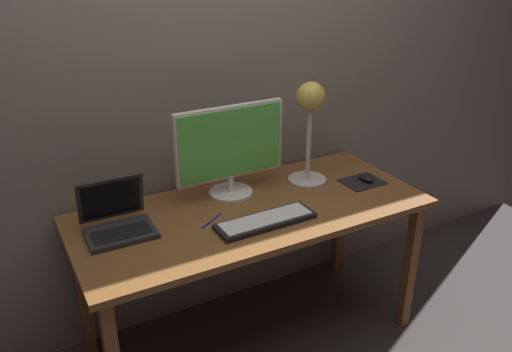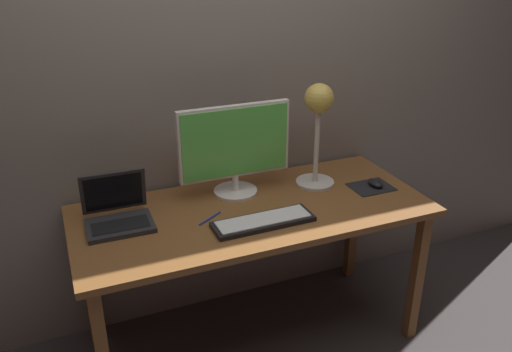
{
  "view_description": "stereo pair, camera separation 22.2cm",
  "coord_description": "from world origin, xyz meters",
  "px_view_note": "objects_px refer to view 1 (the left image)",
  "views": [
    {
      "loc": [
        -0.98,
        -1.83,
        1.84
      ],
      "look_at": [
        -0.01,
        -0.05,
        0.92
      ],
      "focal_mm": 36.44,
      "sensor_mm": 36.0,
      "label": 1
    },
    {
      "loc": [
        -0.78,
        -1.92,
        1.84
      ],
      "look_at": [
        -0.01,
        -0.05,
        0.92
      ],
      "focal_mm": 36.44,
      "sensor_mm": 36.0,
      "label": 2
    }
  ],
  "objects_px": {
    "mouse": "(366,178)",
    "pen": "(211,221)",
    "laptop": "(116,217)",
    "monitor": "(230,148)",
    "keyboard_main": "(266,221)",
    "desk_lamp": "(310,113)"
  },
  "relations": [
    {
      "from": "mouse",
      "to": "pen",
      "type": "height_order",
      "value": "mouse"
    },
    {
      "from": "mouse",
      "to": "laptop",
      "type": "bearing_deg",
      "value": 174.14
    },
    {
      "from": "monitor",
      "to": "mouse",
      "type": "height_order",
      "value": "monitor"
    },
    {
      "from": "laptop",
      "to": "mouse",
      "type": "distance_m",
      "value": 1.23
    },
    {
      "from": "mouse",
      "to": "pen",
      "type": "bearing_deg",
      "value": -179.83
    },
    {
      "from": "keyboard_main",
      "to": "laptop",
      "type": "relative_size",
      "value": 1.58
    },
    {
      "from": "keyboard_main",
      "to": "desk_lamp",
      "type": "bearing_deg",
      "value": 34.46
    },
    {
      "from": "monitor",
      "to": "desk_lamp",
      "type": "xyz_separation_m",
      "value": [
        0.4,
        -0.05,
        0.12
      ]
    },
    {
      "from": "laptop",
      "to": "mouse",
      "type": "xyz_separation_m",
      "value": [
        1.22,
        -0.13,
        -0.04
      ]
    },
    {
      "from": "monitor",
      "to": "mouse",
      "type": "distance_m",
      "value": 0.72
    },
    {
      "from": "laptop",
      "to": "desk_lamp",
      "type": "distance_m",
      "value": 1.01
    },
    {
      "from": "keyboard_main",
      "to": "mouse",
      "type": "bearing_deg",
      "value": 11.11
    },
    {
      "from": "monitor",
      "to": "pen",
      "type": "relative_size",
      "value": 3.81
    },
    {
      "from": "keyboard_main",
      "to": "desk_lamp",
      "type": "height_order",
      "value": "desk_lamp"
    },
    {
      "from": "monitor",
      "to": "desk_lamp",
      "type": "bearing_deg",
      "value": -7.73
    },
    {
      "from": "desk_lamp",
      "to": "pen",
      "type": "distance_m",
      "value": 0.7
    },
    {
      "from": "laptop",
      "to": "pen",
      "type": "relative_size",
      "value": 2.0
    },
    {
      "from": "keyboard_main",
      "to": "laptop",
      "type": "distance_m",
      "value": 0.62
    },
    {
      "from": "monitor",
      "to": "laptop",
      "type": "distance_m",
      "value": 0.59
    },
    {
      "from": "pen",
      "to": "desk_lamp",
      "type": "bearing_deg",
      "value": 13.81
    },
    {
      "from": "laptop",
      "to": "desk_lamp",
      "type": "relative_size",
      "value": 0.55
    },
    {
      "from": "laptop",
      "to": "desk_lamp",
      "type": "height_order",
      "value": "desk_lamp"
    }
  ]
}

